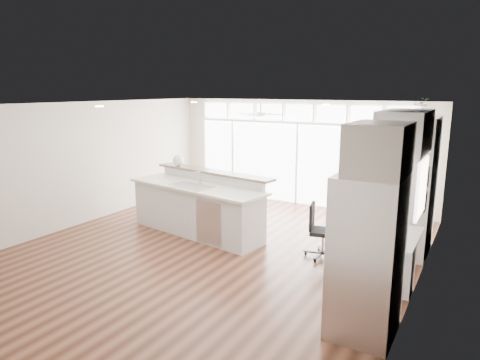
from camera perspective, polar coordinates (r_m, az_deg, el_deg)
The scene contains 23 objects.
floor at distance 8.15m, azimuth -3.45°, elevation -9.41°, with size 7.00×8.00×0.02m, color #432114.
ceiling at distance 7.59m, azimuth -3.71°, elevation 10.00°, with size 7.00×8.00×0.02m, color silver.
wall_back at distance 11.25m, azimuth 7.81°, elevation 3.67°, with size 7.00×0.04×2.70m, color beige.
wall_left at distance 10.10m, azimuth -20.35°, elevation 2.07°, with size 0.04×8.00×2.70m, color beige.
wall_right at distance 6.55m, azimuth 22.89°, elevation -3.23°, with size 0.04×8.00×2.70m, color beige.
glass_wall at distance 11.24m, azimuth 7.65°, elevation 2.12°, with size 5.80×0.06×2.08m, color white.
transom_row at distance 11.10m, azimuth 7.84°, elevation 8.90°, with size 5.90×0.06×0.40m, color white.
desk_window at distance 6.80m, azimuth 23.03°, elevation -0.97°, with size 0.04×0.85×0.85m, color white.
ceiling_fan at distance 10.27m, azimuth 2.78°, elevation 9.31°, with size 1.16×1.16×0.32m, color white.
recessed_lights at distance 7.76m, azimuth -2.87°, elevation 9.90°, with size 3.40×3.00×0.02m, color white.
oven_cabinet at distance 8.35m, azimuth 22.25°, elevation -0.74°, with size 0.64×1.20×2.50m, color silver.
desk_nook at distance 7.18m, azimuth 19.62°, elevation -9.83°, with size 0.72×1.30×0.76m, color silver.
upper_cabinets at distance 6.72m, azimuth 21.14°, elevation 5.96°, with size 0.64×1.30×0.64m, color silver.
refrigerator at distance 5.44m, azimuth 16.53°, elevation -9.67°, with size 0.76×0.90×2.00m, color silver.
fridge_cabinet at distance 5.11m, azimuth 18.06°, elevation 3.94°, with size 0.64×0.90×0.60m, color silver.
framed_photos at distance 7.43m, azimuth 23.57°, elevation -1.16°, with size 0.06×0.22×0.80m, color black.
kitchen_island at distance 8.92m, azimuth -5.85°, elevation -3.21°, with size 3.18×1.20×1.26m, color silver.
rug at distance 7.35m, azimuth 18.01°, elevation -12.33°, with size 0.85×0.61×0.01m, color #3C2013.
office_chair at distance 7.80m, azimuth 11.05°, elevation -6.74°, with size 0.51×0.47×0.97m, color black.
fishbowl at distance 9.70m, azimuth -8.25°, elevation 2.56°, with size 0.25×0.25×0.25m, color silver.
monitor at distance 7.00m, azimuth 19.31°, elevation -5.22°, with size 0.09×0.51×0.43m, color black.
keyboard at distance 7.09m, azimuth 17.84°, elevation -6.64°, with size 0.12×0.33×0.02m, color silver.
potted_plant at distance 8.18m, azimuth 23.02°, elevation 8.70°, with size 0.29×0.32×0.25m, color #2B5926.
Camera 1 is at (4.22, -6.30, 2.97)m, focal length 32.00 mm.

